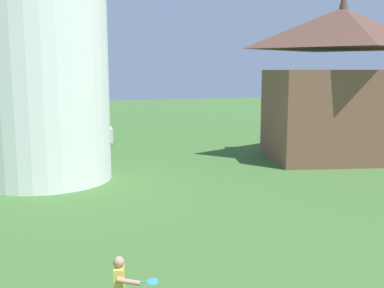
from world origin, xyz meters
The scene contains 3 objects.
player_far centered at (-1.48, 3.51, 0.66)m, with size 0.68×0.63×1.16m.
parked_car_cream centered at (-1.13, 21.20, 0.81)m, with size 4.13×2.13×1.56m.
chapel centered at (10.09, 14.40, 3.28)m, with size 7.16×5.89×7.60m.
Camera 1 is at (-2.47, -3.10, 3.95)m, focal length 42.88 mm.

